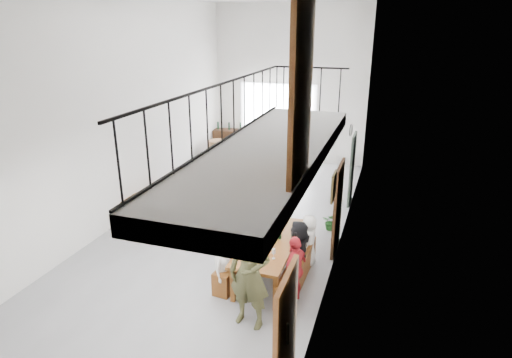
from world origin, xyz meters
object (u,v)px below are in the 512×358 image
(bench_inner, at_px, (242,261))
(oak_barrel, at_px, (218,153))
(bicycle_near, at_px, (281,155))
(tasting_table, at_px, (270,245))
(host_standing, at_px, (250,273))
(side_bench, at_px, (148,200))
(serving_counter, at_px, (241,144))

(bench_inner, height_order, oak_barrel, oak_barrel)
(bench_inner, distance_m, bicycle_near, 7.06)
(bench_inner, relative_size, oak_barrel, 2.10)
(tasting_table, bearing_deg, host_standing, -86.39)
(tasting_table, distance_m, side_bench, 4.67)
(bench_inner, distance_m, serving_counter, 8.00)
(tasting_table, height_order, oak_barrel, oak_barrel)
(oak_barrel, distance_m, serving_counter, 1.32)
(side_bench, bearing_deg, host_standing, -40.99)
(host_standing, xyz_separation_m, bicycle_near, (-1.74, 8.45, -0.59))
(tasting_table, relative_size, host_standing, 1.19)
(side_bench, bearing_deg, tasting_table, -27.74)
(tasting_table, xyz_separation_m, side_bench, (-4.12, 2.17, -0.45))
(tasting_table, height_order, bench_inner, tasting_table)
(serving_counter, height_order, host_standing, host_standing)
(side_bench, relative_size, bicycle_near, 1.19)
(side_bench, xyz_separation_m, bicycle_near, (2.47, 4.80, 0.14))
(oak_barrel, height_order, host_standing, host_standing)
(side_bench, distance_m, oak_barrel, 4.09)
(side_bench, bearing_deg, serving_counter, 81.98)
(oak_barrel, xyz_separation_m, host_standing, (3.87, -7.73, 0.51))
(serving_counter, distance_m, bicycle_near, 1.80)
(bench_inner, relative_size, host_standing, 1.01)
(bench_inner, relative_size, side_bench, 1.10)
(host_standing, bearing_deg, side_bench, 146.89)
(serving_counter, bearing_deg, side_bench, -106.98)
(side_bench, bearing_deg, bicycle_near, 62.77)
(oak_barrel, xyz_separation_m, bicycle_near, (2.13, 0.72, -0.07))
(serving_counter, bearing_deg, oak_barrel, -117.19)
(side_bench, xyz_separation_m, serving_counter, (0.75, 5.32, 0.28))
(oak_barrel, bearing_deg, host_standing, -63.41)
(bench_inner, relative_size, bicycle_near, 1.31)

